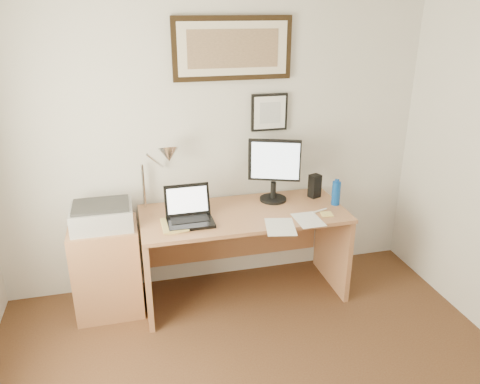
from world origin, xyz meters
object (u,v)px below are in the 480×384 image
object	(u,v)px
side_cabinet	(107,269)
printer	(102,216)
water_bottle	(336,193)
desk	(241,234)
book	(162,227)
lcd_monitor	(274,167)
laptop	(189,214)

from	to	relation	value
side_cabinet	printer	world-z (taller)	printer
water_bottle	desk	bearing A→B (deg)	171.36
side_cabinet	book	distance (m)	0.60
side_cabinet	printer	bearing A→B (deg)	7.68
side_cabinet	desk	bearing A→B (deg)	1.89
desk	lcd_monitor	xyz separation A→B (m)	(0.30, 0.08, 0.53)
desk	lcd_monitor	distance (m)	0.61
water_bottle	book	world-z (taller)	water_bottle
laptop	desk	bearing A→B (deg)	18.42
water_bottle	printer	size ratio (longest dim) A/B	0.44
book	lcd_monitor	distance (m)	1.03
laptop	printer	world-z (taller)	laptop
laptop	lcd_monitor	xyz separation A→B (m)	(0.73, 0.23, 0.23)
water_bottle	lcd_monitor	world-z (taller)	lcd_monitor
water_bottle	lcd_monitor	bearing A→B (deg)	156.85
side_cabinet	book	size ratio (longest dim) A/B	2.90
laptop	printer	distance (m)	0.64
book	laptop	distance (m)	0.23
laptop	lcd_monitor	bearing A→B (deg)	17.27
desk	printer	size ratio (longest dim) A/B	3.64
laptop	printer	xyz separation A→B (m)	(-0.63, 0.11, 0.01)
desk	laptop	distance (m)	0.54
water_bottle	desk	distance (m)	0.84
book	water_bottle	bearing A→B (deg)	3.62
book	laptop	world-z (taller)	laptop
side_cabinet	water_bottle	bearing A→B (deg)	-2.51
lcd_monitor	laptop	bearing A→B (deg)	-162.73
water_bottle	side_cabinet	bearing A→B (deg)	177.49
book	laptop	bearing A→B (deg)	15.68
book	desk	bearing A→B (deg)	17.53
laptop	lcd_monitor	world-z (taller)	lcd_monitor
book	printer	distance (m)	0.45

